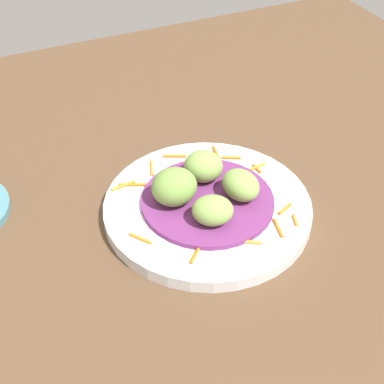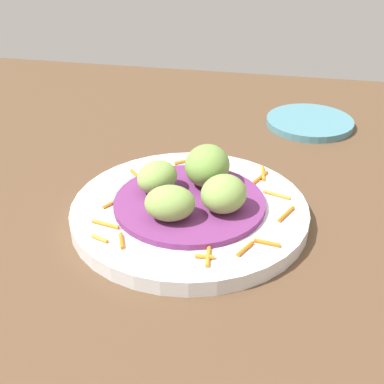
# 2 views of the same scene
# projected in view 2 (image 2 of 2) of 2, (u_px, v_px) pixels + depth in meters

# --- Properties ---
(table_surface) EXTENTS (1.10, 1.10, 0.02)m
(table_surface) POSITION_uv_depth(u_px,v_px,m) (172.00, 241.00, 0.56)
(table_surface) COLOR brown
(table_surface) RESTS_ON ground
(main_plate) EXTENTS (0.26, 0.26, 0.02)m
(main_plate) POSITION_uv_depth(u_px,v_px,m) (190.00, 212.00, 0.58)
(main_plate) COLOR silver
(main_plate) RESTS_ON table_surface
(cabbage_bed) EXTENTS (0.16, 0.16, 0.01)m
(cabbage_bed) POSITION_uv_depth(u_px,v_px,m) (190.00, 203.00, 0.57)
(cabbage_bed) COLOR #702D6B
(cabbage_bed) RESTS_ON main_plate
(carrot_garnish) EXTENTS (0.21, 0.20, 0.00)m
(carrot_garnish) POSITION_uv_depth(u_px,v_px,m) (205.00, 208.00, 0.57)
(carrot_garnish) COLOR orange
(carrot_garnish) RESTS_ON main_plate
(guac_scoop_left) EXTENTS (0.05, 0.06, 0.04)m
(guac_scoop_left) POSITION_uv_depth(u_px,v_px,m) (170.00, 203.00, 0.53)
(guac_scoop_left) COLOR #84A851
(guac_scoop_left) RESTS_ON cabbage_bed
(guac_scoop_center) EXTENTS (0.07, 0.07, 0.04)m
(guac_scoop_center) POSITION_uv_depth(u_px,v_px,m) (224.00, 194.00, 0.55)
(guac_scoop_center) COLOR #84A851
(guac_scoop_center) RESTS_ON cabbage_bed
(guac_scoop_right) EXTENTS (0.06, 0.05, 0.05)m
(guac_scoop_right) POSITION_uv_depth(u_px,v_px,m) (207.00, 166.00, 0.59)
(guac_scoop_right) COLOR #759E47
(guac_scoop_right) RESTS_ON cabbage_bed
(guac_scoop_back) EXTENTS (0.06, 0.06, 0.03)m
(guac_scoop_back) POSITION_uv_depth(u_px,v_px,m) (157.00, 177.00, 0.58)
(guac_scoop_back) COLOR #84A851
(guac_scoop_back) RESTS_ON cabbage_bed
(side_plate_small) EXTENTS (0.13, 0.13, 0.01)m
(side_plate_small) POSITION_uv_depth(u_px,v_px,m) (310.00, 122.00, 0.80)
(side_plate_small) COLOR teal
(side_plate_small) RESTS_ON table_surface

